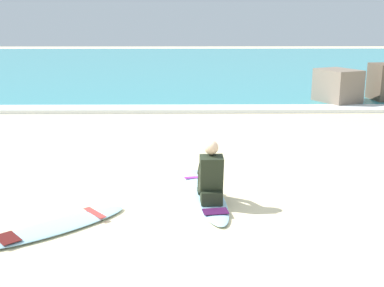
% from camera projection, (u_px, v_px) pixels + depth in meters
% --- Properties ---
extents(ground_plane, '(80.00, 80.00, 0.00)m').
position_uv_depth(ground_plane, '(180.00, 207.00, 7.32)').
color(ground_plane, beige).
extents(sea, '(80.00, 28.00, 0.10)m').
position_uv_depth(sea, '(185.00, 65.00, 28.03)').
color(sea, teal).
rests_on(sea, ground).
extents(breaking_foam, '(80.00, 0.90, 0.11)m').
position_uv_depth(breaking_foam, '(183.00, 109.00, 14.77)').
color(breaking_foam, white).
rests_on(breaking_foam, ground).
extents(surfboard_main, '(0.87, 2.62, 0.08)m').
position_uv_depth(surfboard_main, '(205.00, 194.00, 7.78)').
color(surfboard_main, '#9ED1E5').
rests_on(surfboard_main, ground).
extents(surfer_seated, '(0.39, 0.72, 0.95)m').
position_uv_depth(surfer_seated, '(211.00, 177.00, 7.31)').
color(surfer_seated, black).
rests_on(surfer_seated, surfboard_main).
extents(surfboard_spare_near, '(1.92, 1.75, 0.08)m').
position_uv_depth(surfboard_spare_near, '(57.00, 226.00, 6.57)').
color(surfboard_spare_near, '#9ED1E5').
rests_on(surfboard_spare_near, ground).
extents(rock_outcrop_distant, '(3.98, 1.99, 1.27)m').
position_uv_depth(rock_outcrop_distant, '(373.00, 86.00, 15.93)').
color(rock_outcrop_distant, '#756656').
rests_on(rock_outcrop_distant, ground).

